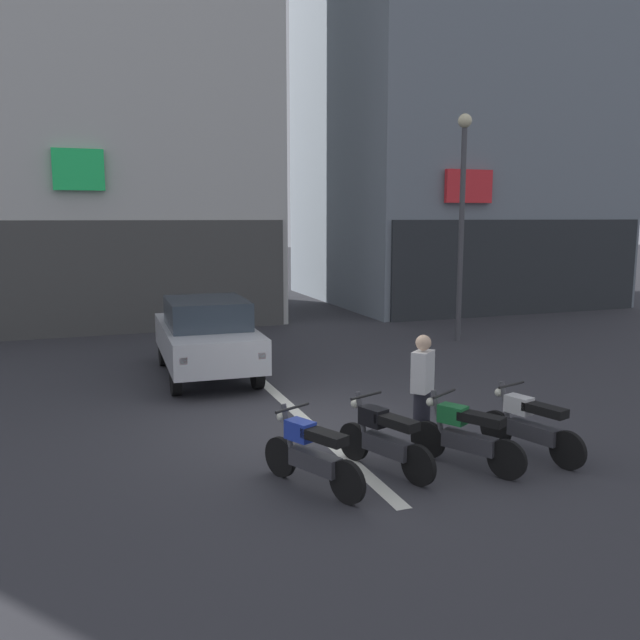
# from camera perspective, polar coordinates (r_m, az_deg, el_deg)

# --- Properties ---
(ground_plane) EXTENTS (120.00, 120.00, 0.00)m
(ground_plane) POSITION_cam_1_polar(r_m,az_deg,el_deg) (10.37, -0.36, -9.53)
(ground_plane) COLOR #333338
(lane_centre_line) EXTENTS (0.20, 18.00, 0.01)m
(lane_centre_line) POSITION_cam_1_polar(r_m,az_deg,el_deg) (15.96, -7.63, -3.00)
(lane_centre_line) COLOR silver
(lane_centre_line) RESTS_ON ground
(building_mid_block) EXTENTS (9.10, 8.58, 17.96)m
(building_mid_block) POSITION_cam_1_polar(r_m,az_deg,el_deg) (24.07, -17.47, 22.20)
(building_mid_block) COLOR silver
(building_mid_block) RESTS_ON ground
(building_far_right) EXTENTS (10.11, 9.98, 21.48)m
(building_far_right) POSITION_cam_1_polar(r_m,az_deg,el_deg) (28.19, 11.45, 24.08)
(building_far_right) COLOR gray
(building_far_right) RESTS_ON ground
(car_silver_crossing_near) EXTENTS (1.89, 4.15, 1.64)m
(car_silver_crossing_near) POSITION_cam_1_polar(r_m,az_deg,el_deg) (13.72, -9.84, -1.27)
(car_silver_crossing_near) COLOR black
(car_silver_crossing_near) RESTS_ON ground
(street_lamp) EXTENTS (0.36, 0.36, 5.91)m
(street_lamp) POSITION_cam_1_polar(r_m,az_deg,el_deg) (17.76, 12.26, 9.95)
(street_lamp) COLOR #47474C
(street_lamp) RESTS_ON ground
(motorcycle_blue_row_leftmost) EXTENTS (0.80, 1.54, 0.98)m
(motorcycle_blue_row_leftmost) POSITION_cam_1_polar(r_m,az_deg,el_deg) (8.10, -0.77, -11.49)
(motorcycle_blue_row_leftmost) COLOR black
(motorcycle_blue_row_leftmost) RESTS_ON ground
(motorcycle_black_row_left_mid) EXTENTS (0.72, 1.58, 0.98)m
(motorcycle_black_row_left_mid) POSITION_cam_1_polar(r_m,az_deg,el_deg) (8.66, 5.56, -10.17)
(motorcycle_black_row_left_mid) COLOR black
(motorcycle_black_row_left_mid) RESTS_ON ground
(motorcycle_green_row_centre) EXTENTS (0.88, 1.49, 0.98)m
(motorcycle_green_row_centre) POSITION_cam_1_polar(r_m,az_deg,el_deg) (8.95, 12.51, -9.71)
(motorcycle_green_row_centre) COLOR black
(motorcycle_green_row_centre) RESTS_ON ground
(motorcycle_white_row_right_mid) EXTENTS (0.66, 1.61, 0.98)m
(motorcycle_white_row_right_mid) POSITION_cam_1_polar(r_m,az_deg,el_deg) (9.59, 17.77, -8.66)
(motorcycle_white_row_right_mid) COLOR black
(motorcycle_white_row_right_mid) RESTS_ON ground
(person_by_motorcycles) EXTENTS (0.42, 0.40, 1.67)m
(person_by_motorcycles) POSITION_cam_1_polar(r_m,az_deg,el_deg) (9.38, 8.87, -6.20)
(person_by_motorcycles) COLOR #23232D
(person_by_motorcycles) RESTS_ON ground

